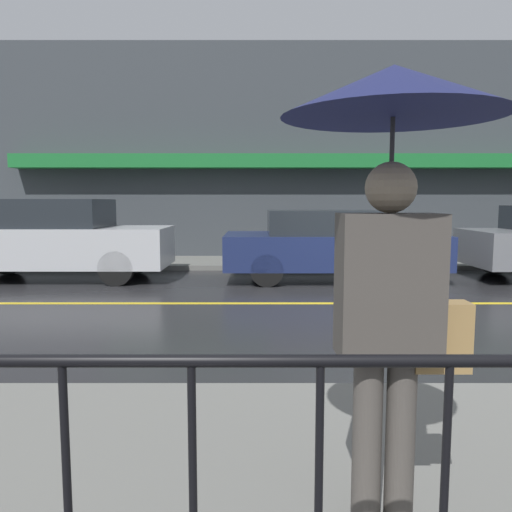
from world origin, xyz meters
The scene contains 7 objects.
ground_plane centered at (0.00, 0.00, 0.00)m, with size 80.00×80.00×0.00m, color #262628.
sidewalk_far centered at (0.00, 4.73, 0.06)m, with size 28.00×2.07×0.11m.
lane_marking centered at (0.00, 0.00, 0.00)m, with size 25.20×0.12×0.01m.
building_storefront centered at (0.00, 5.88, 2.83)m, with size 28.00×0.85×5.69m.
pedestrian centered at (-1.55, -5.46, 1.65)m, with size 0.93×0.93×2.01m.
car_silver centered at (-6.14, 2.40, 0.81)m, with size 4.43×1.70×1.61m.
car_navy centered at (-0.63, 2.40, 0.72)m, with size 4.28×1.90×1.39m.
Camera 1 is at (-2.12, -7.56, 1.56)m, focal length 35.00 mm.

